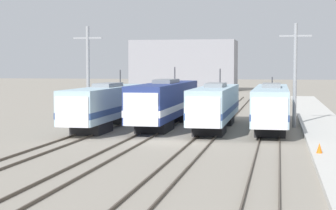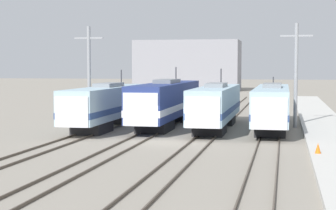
% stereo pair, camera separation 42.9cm
% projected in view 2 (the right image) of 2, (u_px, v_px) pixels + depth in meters
% --- Properties ---
extents(ground_plane, '(400.00, 400.00, 0.00)m').
position_uv_depth(ground_plane, '(168.00, 142.00, 41.02)').
color(ground_plane, gray).
extents(rail_pair_far_left, '(1.51, 120.00, 0.15)m').
position_uv_depth(rail_pair_far_left, '(75.00, 138.00, 42.49)').
color(rail_pair_far_left, '#4C4238').
rests_on(rail_pair_far_left, ground_plane).
extents(rail_pair_center_left, '(1.51, 120.00, 0.15)m').
position_uv_depth(rail_pair_center_left, '(137.00, 140.00, 41.51)').
color(rail_pair_center_left, '#4C4238').
rests_on(rail_pair_center_left, ground_plane).
extents(rail_pair_center_right, '(1.51, 120.00, 0.15)m').
position_uv_depth(rail_pair_center_right, '(201.00, 141.00, 40.53)').
color(rail_pair_center_right, '#4C4238').
rests_on(rail_pair_center_right, ground_plane).
extents(rail_pair_far_right, '(1.51, 120.00, 0.15)m').
position_uv_depth(rail_pair_far_right, '(268.00, 143.00, 39.55)').
color(rail_pair_far_right, '#4C4238').
rests_on(rail_pair_far_right, ground_plane).
extents(locomotive_far_left, '(2.89, 18.13, 5.17)m').
position_uv_depth(locomotive_far_left, '(107.00, 105.00, 49.97)').
color(locomotive_far_left, '#232326').
rests_on(locomotive_far_left, ground_plane).
extents(locomotive_center_left, '(3.01, 19.71, 5.43)m').
position_uv_depth(locomotive_center_left, '(166.00, 102.00, 51.55)').
color(locomotive_center_left, black).
rests_on(locomotive_center_left, ground_plane).
extents(locomotive_center_right, '(2.87, 16.83, 5.29)m').
position_uv_depth(locomotive_center_right, '(215.00, 106.00, 48.73)').
color(locomotive_center_right, '#232326').
rests_on(locomotive_center_right, ground_plane).
extents(locomotive_far_right, '(2.87, 18.61, 4.50)m').
position_uv_depth(locomotive_far_right, '(272.00, 106.00, 48.65)').
color(locomotive_far_right, '#232326').
rests_on(locomotive_far_right, ground_plane).
extents(catenary_tower_left, '(2.85, 0.34, 9.33)m').
position_uv_depth(catenary_tower_left, '(89.00, 73.00, 54.05)').
color(catenary_tower_left, gray).
rests_on(catenary_tower_left, ground_plane).
extents(catenary_tower_right, '(2.85, 0.34, 9.33)m').
position_uv_depth(catenary_tower_right, '(296.00, 73.00, 50.08)').
color(catenary_tower_right, gray).
rests_on(catenary_tower_right, ground_plane).
extents(platform, '(4.00, 120.00, 0.34)m').
position_uv_depth(platform, '(336.00, 144.00, 38.60)').
color(platform, beige).
rests_on(platform, ground_plane).
extents(traffic_cone, '(0.36, 0.36, 0.62)m').
position_uv_depth(traffic_cone, '(318.00, 148.00, 33.28)').
color(traffic_cone, orange).
rests_on(traffic_cone, platform).
extents(depot_building, '(23.67, 11.16, 11.40)m').
position_uv_depth(depot_building, '(188.00, 66.00, 129.16)').
color(depot_building, gray).
rests_on(depot_building, ground_plane).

